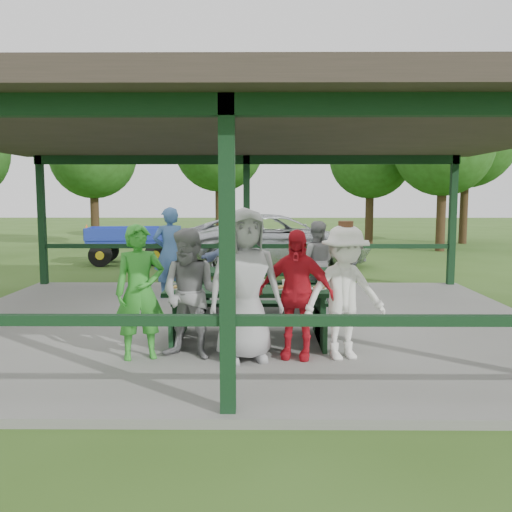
{
  "coord_description": "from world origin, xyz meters",
  "views": [
    {
      "loc": [
        0.3,
        -8.85,
        2.18
      ],
      "look_at": [
        0.25,
        -0.3,
        1.22
      ],
      "focal_mm": 38.0,
      "sensor_mm": 36.0,
      "label": 1
    }
  ],
  "objects_px": {
    "contestant_grey_mid": "(245,285)",
    "contestant_red": "(296,294)",
    "farm_trailer": "(131,244)",
    "spectator_blue": "(170,252)",
    "contestant_white_fedora": "(345,292)",
    "contestant_green": "(140,292)",
    "spectator_lblue": "(232,262)",
    "picnic_table_near": "(249,308)",
    "pickup_truck": "(276,241)",
    "spectator_grey": "(316,262)",
    "picnic_table_far": "(262,285)",
    "contestant_grey_left": "(191,294)"
  },
  "relations": [
    {
      "from": "contestant_grey_left",
      "to": "farm_trailer",
      "type": "xyz_separation_m",
      "value": [
        -3.25,
        10.48,
        -0.31
      ]
    },
    {
      "from": "picnic_table_far",
      "to": "contestant_grey_left",
      "type": "xyz_separation_m",
      "value": [
        -0.92,
        -2.86,
        0.37
      ]
    },
    {
      "from": "contestant_green",
      "to": "picnic_table_far",
      "type": "bearing_deg",
      "value": 42.76
    },
    {
      "from": "contestant_grey_left",
      "to": "spectator_grey",
      "type": "bearing_deg",
      "value": 78.52
    },
    {
      "from": "picnic_table_far",
      "to": "contestant_green",
      "type": "bearing_deg",
      "value": -118.62
    },
    {
      "from": "picnic_table_far",
      "to": "contestant_green",
      "type": "distance_m",
      "value": 3.3
    },
    {
      "from": "picnic_table_near",
      "to": "contestant_white_fedora",
      "type": "height_order",
      "value": "contestant_white_fedora"
    },
    {
      "from": "picnic_table_near",
      "to": "contestant_grey_mid",
      "type": "relative_size",
      "value": 1.24
    },
    {
      "from": "contestant_red",
      "to": "contestant_white_fedora",
      "type": "height_order",
      "value": "contestant_white_fedora"
    },
    {
      "from": "picnic_table_far",
      "to": "spectator_blue",
      "type": "relative_size",
      "value": 1.33
    },
    {
      "from": "picnic_table_near",
      "to": "pickup_truck",
      "type": "relative_size",
      "value": 0.41
    },
    {
      "from": "pickup_truck",
      "to": "contestant_green",
      "type": "bearing_deg",
      "value": 147.3
    },
    {
      "from": "picnic_table_far",
      "to": "contestant_red",
      "type": "distance_m",
      "value": 2.88
    },
    {
      "from": "picnic_table_far",
      "to": "contestant_grey_left",
      "type": "bearing_deg",
      "value": -107.86
    },
    {
      "from": "contestant_grey_mid",
      "to": "contestant_red",
      "type": "distance_m",
      "value": 0.67
    },
    {
      "from": "farm_trailer",
      "to": "contestant_grey_mid",
      "type": "bearing_deg",
      "value": -75.76
    },
    {
      "from": "picnic_table_far",
      "to": "contestant_grey_left",
      "type": "relative_size",
      "value": 1.47
    },
    {
      "from": "contestant_grey_left",
      "to": "contestant_grey_mid",
      "type": "bearing_deg",
      "value": 10.39
    },
    {
      "from": "pickup_truck",
      "to": "contestant_white_fedora",
      "type": "bearing_deg",
      "value": 162.95
    },
    {
      "from": "picnic_table_far",
      "to": "spectator_lblue",
      "type": "height_order",
      "value": "spectator_lblue"
    },
    {
      "from": "picnic_table_far",
      "to": "contestant_green",
      "type": "relative_size",
      "value": 1.42
    },
    {
      "from": "contestant_red",
      "to": "farm_trailer",
      "type": "height_order",
      "value": "contestant_red"
    },
    {
      "from": "contestant_grey_left",
      "to": "spectator_grey",
      "type": "height_order",
      "value": "contestant_grey_left"
    },
    {
      "from": "contestant_grey_left",
      "to": "spectator_blue",
      "type": "bearing_deg",
      "value": 119.35
    },
    {
      "from": "contestant_green",
      "to": "contestant_grey_mid",
      "type": "bearing_deg",
      "value": -21.16
    },
    {
      "from": "contestant_white_fedora",
      "to": "spectator_lblue",
      "type": "relative_size",
      "value": 1.12
    },
    {
      "from": "farm_trailer",
      "to": "spectator_lblue",
      "type": "bearing_deg",
      "value": -68.48
    },
    {
      "from": "contestant_red",
      "to": "spectator_lblue",
      "type": "relative_size",
      "value": 1.06
    },
    {
      "from": "picnic_table_far",
      "to": "contestant_white_fedora",
      "type": "bearing_deg",
      "value": -70.19
    },
    {
      "from": "spectator_blue",
      "to": "contestant_white_fedora",
      "type": "bearing_deg",
      "value": 108.3
    },
    {
      "from": "picnic_table_near",
      "to": "picnic_table_far",
      "type": "relative_size",
      "value": 0.98
    },
    {
      "from": "contestant_grey_left",
      "to": "contestant_grey_mid",
      "type": "distance_m",
      "value": 0.71
    },
    {
      "from": "contestant_red",
      "to": "spectator_grey",
      "type": "height_order",
      "value": "contestant_red"
    },
    {
      "from": "contestant_red",
      "to": "pickup_truck",
      "type": "height_order",
      "value": "contestant_red"
    },
    {
      "from": "contestant_red",
      "to": "picnic_table_near",
      "type": "bearing_deg",
      "value": 140.11
    },
    {
      "from": "contestant_red",
      "to": "spectator_lblue",
      "type": "bearing_deg",
      "value": 118.95
    },
    {
      "from": "picnic_table_far",
      "to": "contestant_red",
      "type": "height_order",
      "value": "contestant_red"
    },
    {
      "from": "picnic_table_near",
      "to": "pickup_truck",
      "type": "distance_m",
      "value": 8.57
    },
    {
      "from": "farm_trailer",
      "to": "spectator_grey",
      "type": "bearing_deg",
      "value": -58.45
    },
    {
      "from": "spectator_blue",
      "to": "picnic_table_far",
      "type": "bearing_deg",
      "value": 128.37
    },
    {
      "from": "picnic_table_far",
      "to": "contestant_grey_mid",
      "type": "height_order",
      "value": "contestant_grey_mid"
    },
    {
      "from": "contestant_grey_left",
      "to": "contestant_white_fedora",
      "type": "xyz_separation_m",
      "value": [
        1.95,
        -0.0,
        0.02
      ]
    },
    {
      "from": "pickup_truck",
      "to": "picnic_table_far",
      "type": "bearing_deg",
      "value": 155.48
    },
    {
      "from": "contestant_green",
      "to": "spectator_lblue",
      "type": "relative_size",
      "value": 1.1
    },
    {
      "from": "spectator_grey",
      "to": "farm_trailer",
      "type": "relative_size",
      "value": 0.44
    },
    {
      "from": "contestant_red",
      "to": "spectator_lblue",
      "type": "height_order",
      "value": "contestant_red"
    },
    {
      "from": "spectator_lblue",
      "to": "farm_trailer",
      "type": "bearing_deg",
      "value": -41.62
    },
    {
      "from": "picnic_table_near",
      "to": "spectator_lblue",
      "type": "bearing_deg",
      "value": 97.84
    },
    {
      "from": "contestant_grey_mid",
      "to": "contestant_red",
      "type": "xyz_separation_m",
      "value": [
        0.65,
        0.11,
        -0.14
      ]
    },
    {
      "from": "contestant_grey_left",
      "to": "spectator_lblue",
      "type": "xyz_separation_m",
      "value": [
        0.34,
        3.67,
        -0.05
      ]
    }
  ]
}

